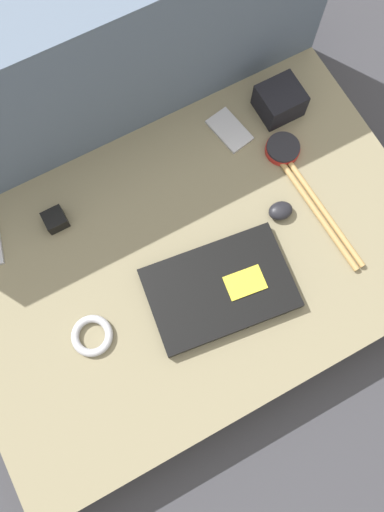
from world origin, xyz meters
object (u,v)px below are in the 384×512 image
Objects in this scene: camera_pouch at (280,101)px; phone_black at (229,130)px; charger_brick at (55,220)px; laptop at (220,288)px; speaker_puck at (283,149)px; computer_mouse at (280,209)px.

phone_black is at bearing 178.80° from camera_pouch.
charger_brick reaches higher than phone_black.
camera_pouch is at bearing 1.40° from charger_brick.
laptop is 0.40m from speaker_puck.
camera_pouch reaches higher than speaker_puck.
laptop reaches higher than speaker_puck.
phone_black is 0.15m from camera_pouch.
speaker_puck is (0.09, 0.14, -0.00)m from computer_mouse.
speaker_puck is 0.70× the size of phone_black.
camera_pouch is at bearing 51.15° from laptop.
camera_pouch reaches higher than computer_mouse.
speaker_puck is 0.15m from phone_black.
camera_pouch is 0.64m from charger_brick.
computer_mouse is 0.25m from phone_black.
charger_brick is at bearing -178.60° from camera_pouch.
laptop reaches higher than phone_black.
speaker_puck is at bearing 65.30° from computer_mouse.
charger_brick reaches higher than computer_mouse.
charger_brick is (-0.50, -0.02, 0.01)m from phone_black.
computer_mouse is 0.55m from charger_brick.
phone_black is at bearing 128.73° from speaker_puck.
phone_black is (-0.09, 0.11, -0.01)m from speaker_puck.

